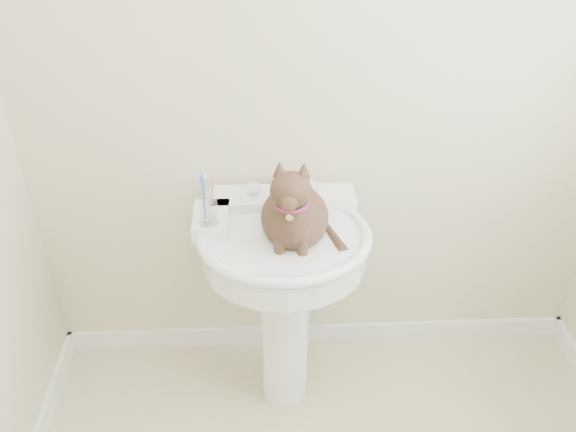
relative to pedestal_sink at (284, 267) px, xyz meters
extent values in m
cube|color=white|center=(0.16, 0.28, -0.62)|extent=(2.20, 0.02, 0.09)
cylinder|color=white|center=(0.00, -0.01, -0.34)|extent=(0.18, 0.18, 0.64)
cylinder|color=white|center=(0.00, -0.01, 0.08)|extent=(0.57, 0.57, 0.12)
ellipsoid|color=white|center=(0.00, -0.01, 0.02)|extent=(0.52, 0.45, 0.20)
torus|color=white|center=(0.00, -0.01, 0.14)|extent=(0.60, 0.60, 0.04)
cube|color=white|center=(0.00, 0.20, 0.15)|extent=(0.53, 0.14, 0.06)
cube|color=white|center=(-0.25, 0.08, 0.15)|extent=(0.12, 0.19, 0.06)
cylinder|color=silver|center=(0.00, 0.15, 0.20)|extent=(0.05, 0.05, 0.05)
cylinder|color=silver|center=(0.00, 0.10, 0.23)|extent=(0.04, 0.04, 0.14)
sphere|color=white|center=(-0.11, 0.17, 0.22)|extent=(0.06, 0.06, 0.06)
sphere|color=white|center=(0.11, 0.17, 0.22)|extent=(0.06, 0.06, 0.06)
cube|color=#D76214|center=(0.05, 0.24, 0.20)|extent=(0.09, 0.06, 0.03)
cylinder|color=silver|center=(-0.25, 0.02, 0.18)|extent=(0.07, 0.07, 0.01)
cylinder|color=white|center=(-0.25, 0.02, 0.23)|extent=(0.06, 0.06, 0.09)
cylinder|color=#3D6BEA|center=(-0.26, 0.02, 0.28)|extent=(0.01, 0.01, 0.17)
cylinder|color=silver|center=(-0.25, 0.02, 0.28)|extent=(0.01, 0.01, 0.17)
cylinder|color=#CF788B|center=(-0.24, 0.02, 0.28)|extent=(0.01, 0.01, 0.17)
ellipsoid|color=brown|center=(0.03, 0.01, 0.20)|extent=(0.23, 0.26, 0.21)
ellipsoid|color=brown|center=(0.03, -0.08, 0.27)|extent=(0.15, 0.14, 0.19)
ellipsoid|color=brown|center=(0.03, -0.12, 0.39)|extent=(0.13, 0.11, 0.11)
cone|color=brown|center=(0.00, -0.09, 0.45)|extent=(0.05, 0.05, 0.05)
cone|color=brown|center=(0.07, -0.09, 0.45)|extent=(0.05, 0.05, 0.05)
cylinder|color=brown|center=(0.15, 0.03, 0.13)|extent=(0.03, 0.03, 0.24)
torus|color=#80214A|center=(0.03, -0.11, 0.33)|extent=(0.11, 0.11, 0.01)
camera|label=1|loc=(-0.06, -1.67, 1.35)|focal=38.00mm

